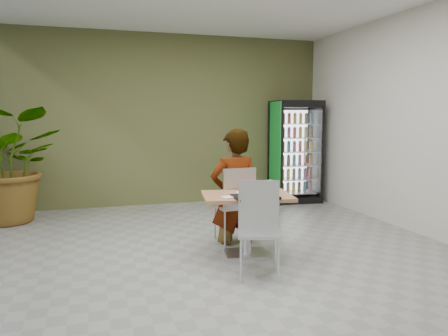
% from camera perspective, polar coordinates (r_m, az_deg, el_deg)
% --- Properties ---
extents(ground, '(7.00, 7.00, 0.00)m').
position_cam_1_polar(ground, '(5.21, -0.14, -11.92)').
color(ground, gray).
rests_on(ground, ground).
extents(room_envelope, '(6.00, 7.00, 3.20)m').
position_cam_1_polar(room_envelope, '(4.93, -0.14, 5.97)').
color(room_envelope, silver).
rests_on(room_envelope, ground).
extents(dining_table, '(1.14, 0.89, 0.75)m').
position_cam_1_polar(dining_table, '(5.22, 2.99, -5.75)').
color(dining_table, '#B46E4D').
rests_on(dining_table, ground).
extents(chair_far, '(0.48, 0.48, 1.01)m').
position_cam_1_polar(chair_far, '(5.72, 1.61, -4.08)').
color(chair_far, '#BBBEC0').
rests_on(chair_far, ground).
extents(chair_near, '(0.56, 0.56, 0.99)m').
position_cam_1_polar(chair_near, '(4.66, 4.57, -6.77)').
color(chair_near, '#BBBEC0').
rests_on(chair_near, ground).
extents(seated_woman, '(0.70, 0.48, 1.81)m').
position_cam_1_polar(seated_woman, '(5.77, 1.37, -3.87)').
color(seated_woman, black).
rests_on(seated_woman, ground).
extents(pizza_plate, '(0.32, 0.24, 0.03)m').
position_cam_1_polar(pizza_plate, '(5.26, 2.91, -3.12)').
color(pizza_plate, white).
rests_on(pizza_plate, dining_table).
extents(soda_cup, '(0.09, 0.09, 0.16)m').
position_cam_1_polar(soda_cup, '(5.24, 6.00, -2.52)').
color(soda_cup, white).
rests_on(soda_cup, dining_table).
extents(napkin_stack, '(0.16, 0.16, 0.02)m').
position_cam_1_polar(napkin_stack, '(4.93, 0.57, -3.86)').
color(napkin_stack, white).
rests_on(napkin_stack, dining_table).
extents(cafeteria_tray, '(0.49, 0.36, 0.03)m').
position_cam_1_polar(cafeteria_tray, '(4.95, 4.08, -3.77)').
color(cafeteria_tray, black).
rests_on(cafeteria_tray, dining_table).
extents(beverage_fridge, '(0.97, 0.78, 1.97)m').
position_cam_1_polar(beverage_fridge, '(8.66, 9.37, 2.14)').
color(beverage_fridge, black).
rests_on(beverage_fridge, ground).
extents(potted_plant, '(1.78, 1.59, 1.82)m').
position_cam_1_polar(potted_plant, '(7.62, -26.11, 0.36)').
color(potted_plant, '#26602A').
rests_on(potted_plant, ground).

